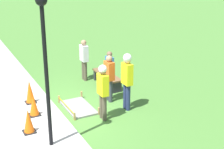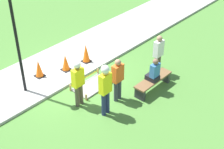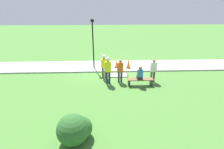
{
  "view_description": "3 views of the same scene",
  "coord_description": "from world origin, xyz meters",
  "px_view_note": "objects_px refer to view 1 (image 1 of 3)",
  "views": [
    {
      "loc": [
        9.26,
        -3.02,
        4.91
      ],
      "look_at": [
        -0.16,
        1.85,
        1.0
      ],
      "focal_mm": 55.0,
      "sensor_mm": 36.0,
      "label": 1
    },
    {
      "loc": [
        6.75,
        8.02,
        7.43
      ],
      "look_at": [
        -0.4,
        1.45,
        0.81
      ],
      "focal_mm": 55.0,
      "sensor_mm": 36.0,
      "label": 2
    },
    {
      "loc": [
        0.7,
        12.69,
        5.14
      ],
      "look_at": [
        0.28,
        2.18,
        0.73
      ],
      "focal_mm": 28.0,
      "sensor_mm": 36.0,
      "label": 3
    }
  ],
  "objects_px": {
    "bystander_in_orange_shirt": "(109,76)",
    "traffic_cone_far_patch": "(34,105)",
    "traffic_cone_near_patch": "(30,92)",
    "worker_supervisor": "(127,76)",
    "worker_assistant": "(103,88)",
    "person_seated_on_bench": "(109,66)",
    "bystander_in_gray_shirt": "(84,58)",
    "lamppost_near": "(45,51)",
    "park_bench": "(107,77)",
    "traffic_cone_sidewalk_edge": "(29,121)"
  },
  "relations": [
    {
      "from": "park_bench",
      "to": "bystander_in_orange_shirt",
      "type": "bearing_deg",
      "value": -23.27
    },
    {
      "from": "traffic_cone_near_patch",
      "to": "worker_supervisor",
      "type": "xyz_separation_m",
      "value": [
        1.71,
        2.69,
        0.66
      ]
    },
    {
      "from": "traffic_cone_far_patch",
      "to": "worker_assistant",
      "type": "bearing_deg",
      "value": 61.12
    },
    {
      "from": "person_seated_on_bench",
      "to": "bystander_in_gray_shirt",
      "type": "xyz_separation_m",
      "value": [
        -1.01,
        -0.57,
        0.1
      ]
    },
    {
      "from": "traffic_cone_sidewalk_edge",
      "to": "person_seated_on_bench",
      "type": "height_order",
      "value": "person_seated_on_bench"
    },
    {
      "from": "traffic_cone_far_patch",
      "to": "worker_assistant",
      "type": "relative_size",
      "value": 0.38
    },
    {
      "from": "traffic_cone_far_patch",
      "to": "worker_supervisor",
      "type": "bearing_deg",
      "value": 75.05
    },
    {
      "from": "traffic_cone_far_patch",
      "to": "bystander_in_gray_shirt",
      "type": "bearing_deg",
      "value": 131.01
    },
    {
      "from": "worker_supervisor",
      "to": "worker_assistant",
      "type": "distance_m",
      "value": 1.02
    },
    {
      "from": "park_bench",
      "to": "traffic_cone_sidewalk_edge",
      "type": "bearing_deg",
      "value": -57.11
    },
    {
      "from": "traffic_cone_near_patch",
      "to": "worker_supervisor",
      "type": "distance_m",
      "value": 3.25
    },
    {
      "from": "traffic_cone_sidewalk_edge",
      "to": "bystander_in_orange_shirt",
      "type": "distance_m",
      "value": 3.22
    },
    {
      "from": "traffic_cone_near_patch",
      "to": "lamppost_near",
      "type": "height_order",
      "value": "lamppost_near"
    },
    {
      "from": "worker_assistant",
      "to": "bystander_in_orange_shirt",
      "type": "relative_size",
      "value": 1.07
    },
    {
      "from": "traffic_cone_far_patch",
      "to": "lamppost_near",
      "type": "distance_m",
      "value": 2.88
    },
    {
      "from": "bystander_in_orange_shirt",
      "to": "traffic_cone_far_patch",
      "type": "bearing_deg",
      "value": -88.48
    },
    {
      "from": "person_seated_on_bench",
      "to": "worker_supervisor",
      "type": "bearing_deg",
      "value": -10.82
    },
    {
      "from": "worker_assistant",
      "to": "bystander_in_orange_shirt",
      "type": "distance_m",
      "value": 1.33
    },
    {
      "from": "park_bench",
      "to": "person_seated_on_bench",
      "type": "bearing_deg",
      "value": 40.33
    },
    {
      "from": "worker_supervisor",
      "to": "worker_assistant",
      "type": "xyz_separation_m",
      "value": [
        0.26,
        -0.97,
        -0.1
      ]
    },
    {
      "from": "park_bench",
      "to": "person_seated_on_bench",
      "type": "relative_size",
      "value": 1.87
    },
    {
      "from": "worker_assistant",
      "to": "lamppost_near",
      "type": "distance_m",
      "value": 2.63
    },
    {
      "from": "lamppost_near",
      "to": "worker_supervisor",
      "type": "bearing_deg",
      "value": 110.88
    },
    {
      "from": "bystander_in_gray_shirt",
      "to": "worker_supervisor",
      "type": "bearing_deg",
      "value": 3.28
    },
    {
      "from": "traffic_cone_near_patch",
      "to": "bystander_in_gray_shirt",
      "type": "xyz_separation_m",
      "value": [
        -1.34,
        2.51,
        0.44
      ]
    },
    {
      "from": "worker_supervisor",
      "to": "bystander_in_gray_shirt",
      "type": "relative_size",
      "value": 1.15
    },
    {
      "from": "traffic_cone_sidewalk_edge",
      "to": "park_bench",
      "type": "height_order",
      "value": "traffic_cone_sidewalk_edge"
    },
    {
      "from": "traffic_cone_near_patch",
      "to": "worker_assistant",
      "type": "bearing_deg",
      "value": 40.9
    },
    {
      "from": "traffic_cone_near_patch",
      "to": "worker_assistant",
      "type": "relative_size",
      "value": 0.44
    },
    {
      "from": "traffic_cone_sidewalk_edge",
      "to": "bystander_in_gray_shirt",
      "type": "relative_size",
      "value": 0.42
    },
    {
      "from": "traffic_cone_near_patch",
      "to": "worker_assistant",
      "type": "xyz_separation_m",
      "value": [
        1.97,
        1.71,
        0.55
      ]
    },
    {
      "from": "traffic_cone_far_patch",
      "to": "bystander_in_gray_shirt",
      "type": "height_order",
      "value": "bystander_in_gray_shirt"
    },
    {
      "from": "lamppost_near",
      "to": "bystander_in_orange_shirt",
      "type": "bearing_deg",
      "value": 125.71
    },
    {
      "from": "bystander_in_orange_shirt",
      "to": "worker_supervisor",
      "type": "bearing_deg",
      "value": 14.36
    },
    {
      "from": "worker_assistant",
      "to": "bystander_in_gray_shirt",
      "type": "xyz_separation_m",
      "value": [
        -3.32,
        0.8,
        -0.12
      ]
    },
    {
      "from": "traffic_cone_near_patch",
      "to": "person_seated_on_bench",
      "type": "distance_m",
      "value": 3.11
    },
    {
      "from": "traffic_cone_near_patch",
      "to": "bystander_in_gray_shirt",
      "type": "relative_size",
      "value": 0.47
    },
    {
      "from": "park_bench",
      "to": "worker_supervisor",
      "type": "height_order",
      "value": "worker_supervisor"
    },
    {
      "from": "traffic_cone_far_patch",
      "to": "bystander_in_orange_shirt",
      "type": "height_order",
      "value": "bystander_in_orange_shirt"
    },
    {
      "from": "person_seated_on_bench",
      "to": "bystander_in_orange_shirt",
      "type": "xyz_separation_m",
      "value": [
        1.22,
        -0.6,
        0.1
      ]
    },
    {
      "from": "traffic_cone_near_patch",
      "to": "traffic_cone_far_patch",
      "type": "bearing_deg",
      "value": -7.98
    },
    {
      "from": "worker_assistant",
      "to": "traffic_cone_near_patch",
      "type": "bearing_deg",
      "value": -139.1
    },
    {
      "from": "traffic_cone_far_patch",
      "to": "person_seated_on_bench",
      "type": "distance_m",
      "value": 3.48
    },
    {
      "from": "traffic_cone_sidewalk_edge",
      "to": "bystander_in_orange_shirt",
      "type": "xyz_separation_m",
      "value": [
        -1.03,
        3.02,
        0.47
      ]
    },
    {
      "from": "traffic_cone_sidewalk_edge",
      "to": "lamppost_near",
      "type": "xyz_separation_m",
      "value": [
        0.9,
        0.34,
        2.19
      ]
    },
    {
      "from": "worker_assistant",
      "to": "bystander_in_orange_shirt",
      "type": "xyz_separation_m",
      "value": [
        -1.09,
        0.76,
        -0.12
      ]
    },
    {
      "from": "lamppost_near",
      "to": "worker_assistant",
      "type": "bearing_deg",
      "value": 113.63
    },
    {
      "from": "traffic_cone_sidewalk_edge",
      "to": "park_bench",
      "type": "bearing_deg",
      "value": 122.89
    },
    {
      "from": "person_seated_on_bench",
      "to": "worker_assistant",
      "type": "height_order",
      "value": "worker_assistant"
    },
    {
      "from": "bystander_in_gray_shirt",
      "to": "park_bench",
      "type": "bearing_deg",
      "value": 28.52
    }
  ]
}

